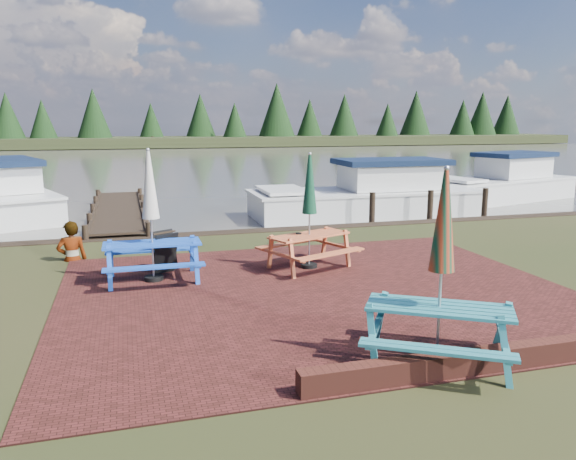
{
  "coord_description": "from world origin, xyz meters",
  "views": [
    {
      "loc": [
        -3.22,
        -8.12,
        3.02
      ],
      "look_at": [
        -0.3,
        1.93,
        1.0
      ],
      "focal_mm": 35.0,
      "sensor_mm": 36.0,
      "label": 1
    }
  ],
  "objects_px": {
    "person": "(70,222)",
    "boat_jetty": "(0,197)",
    "picnic_table_blue": "(152,236)",
    "boat_near": "(370,198)",
    "chalkboard": "(165,252)",
    "jetty": "(119,210)",
    "picnic_table_red": "(309,229)",
    "picnic_table_teal": "(440,297)",
    "boat_far": "(502,185)"
  },
  "relations": [
    {
      "from": "picnic_table_blue",
      "to": "boat_near",
      "type": "bearing_deg",
      "value": 42.52
    },
    {
      "from": "picnic_table_red",
      "to": "boat_near",
      "type": "height_order",
      "value": "picnic_table_red"
    },
    {
      "from": "picnic_table_teal",
      "to": "jetty",
      "type": "distance_m",
      "value": 14.07
    },
    {
      "from": "boat_far",
      "to": "person",
      "type": "bearing_deg",
      "value": 97.24
    },
    {
      "from": "chalkboard",
      "to": "picnic_table_red",
      "type": "bearing_deg",
      "value": -39.88
    },
    {
      "from": "chalkboard",
      "to": "boat_jetty",
      "type": "xyz_separation_m",
      "value": [
        -4.89,
        9.91,
        0.03
      ]
    },
    {
      "from": "picnic_table_teal",
      "to": "picnic_table_blue",
      "type": "relative_size",
      "value": 0.99
    },
    {
      "from": "boat_jetty",
      "to": "person",
      "type": "relative_size",
      "value": 4.61
    },
    {
      "from": "chalkboard",
      "to": "boat_far",
      "type": "distance_m",
      "value": 16.57
    },
    {
      "from": "jetty",
      "to": "boat_far",
      "type": "distance_m",
      "value": 15.25
    },
    {
      "from": "jetty",
      "to": "person",
      "type": "height_order",
      "value": "person"
    },
    {
      "from": "picnic_table_red",
      "to": "jetty",
      "type": "xyz_separation_m",
      "value": [
        -3.88,
        8.57,
        -0.72
      ]
    },
    {
      "from": "picnic_table_red",
      "to": "boat_near",
      "type": "distance_m",
      "value": 8.18
    },
    {
      "from": "jetty",
      "to": "person",
      "type": "bearing_deg",
      "value": -98.32
    },
    {
      "from": "picnic_table_blue",
      "to": "picnic_table_teal",
      "type": "bearing_deg",
      "value": -55.45
    },
    {
      "from": "picnic_table_red",
      "to": "boat_far",
      "type": "xyz_separation_m",
      "value": [
        11.36,
        8.91,
        -0.39
      ]
    },
    {
      "from": "picnic_table_teal",
      "to": "picnic_table_red",
      "type": "distance_m",
      "value": 4.91
    },
    {
      "from": "boat_near",
      "to": "boat_far",
      "type": "bearing_deg",
      "value": -72.41
    },
    {
      "from": "picnic_table_teal",
      "to": "jetty",
      "type": "height_order",
      "value": "picnic_table_teal"
    },
    {
      "from": "boat_far",
      "to": "person",
      "type": "distance_m",
      "value": 17.58
    },
    {
      "from": "chalkboard",
      "to": "person",
      "type": "bearing_deg",
      "value": 109.99
    },
    {
      "from": "picnic_table_blue",
      "to": "boat_near",
      "type": "relative_size",
      "value": 0.32
    },
    {
      "from": "chalkboard",
      "to": "boat_near",
      "type": "distance_m",
      "value": 9.74
    },
    {
      "from": "chalkboard",
      "to": "boat_far",
      "type": "relative_size",
      "value": 0.11
    },
    {
      "from": "boat_jetty",
      "to": "boat_far",
      "type": "xyz_separation_m",
      "value": [
        19.17,
        -1.49,
        -0.01
      ]
    },
    {
      "from": "boat_jetty",
      "to": "picnic_table_blue",
      "type": "bearing_deg",
      "value": -86.27
    },
    {
      "from": "jetty",
      "to": "picnic_table_blue",
      "type": "bearing_deg",
      "value": -85.36
    },
    {
      "from": "boat_near",
      "to": "person",
      "type": "xyz_separation_m",
      "value": [
        -9.31,
        -4.75,
        0.44
      ]
    },
    {
      "from": "picnic_table_red",
      "to": "person",
      "type": "xyz_separation_m",
      "value": [
        -4.83,
        2.08,
        0.04
      ]
    },
    {
      "from": "person",
      "to": "boat_far",
      "type": "bearing_deg",
      "value": -165.44
    },
    {
      "from": "chalkboard",
      "to": "jetty",
      "type": "xyz_separation_m",
      "value": [
        -0.97,
        8.07,
        -0.32
      ]
    },
    {
      "from": "boat_jetty",
      "to": "picnic_table_red",
      "type": "bearing_deg",
      "value": -73.18
    },
    {
      "from": "jetty",
      "to": "picnic_table_teal",
      "type": "bearing_deg",
      "value": -73.57
    },
    {
      "from": "picnic_table_blue",
      "to": "chalkboard",
      "type": "xyz_separation_m",
      "value": [
        0.27,
        0.58,
        -0.45
      ]
    },
    {
      "from": "person",
      "to": "boat_jetty",
      "type": "bearing_deg",
      "value": -78.64
    },
    {
      "from": "picnic_table_red",
      "to": "person",
      "type": "bearing_deg",
      "value": 134.74
    },
    {
      "from": "chalkboard",
      "to": "boat_jetty",
      "type": "bearing_deg",
      "value": 85.96
    },
    {
      "from": "picnic_table_teal",
      "to": "boat_far",
      "type": "distance_m",
      "value": 17.84
    },
    {
      "from": "chalkboard",
      "to": "boat_near",
      "type": "height_order",
      "value": "boat_near"
    },
    {
      "from": "picnic_table_red",
      "to": "boat_far",
      "type": "distance_m",
      "value": 14.45
    },
    {
      "from": "picnic_table_blue",
      "to": "chalkboard",
      "type": "height_order",
      "value": "picnic_table_blue"
    },
    {
      "from": "picnic_table_teal",
      "to": "boat_jetty",
      "type": "bearing_deg",
      "value": 149.43
    },
    {
      "from": "picnic_table_teal",
      "to": "jetty",
      "type": "xyz_separation_m",
      "value": [
        -3.97,
        13.48,
        -0.75
      ]
    },
    {
      "from": "picnic_table_blue",
      "to": "boat_jetty",
      "type": "bearing_deg",
      "value": 114.18
    },
    {
      "from": "picnic_table_blue",
      "to": "person",
      "type": "height_order",
      "value": "picnic_table_blue"
    },
    {
      "from": "jetty",
      "to": "boat_near",
      "type": "xyz_separation_m",
      "value": [
        8.36,
        -1.73,
        0.32
      ]
    },
    {
      "from": "chalkboard",
      "to": "jetty",
      "type": "relative_size",
      "value": 0.09
    },
    {
      "from": "chalkboard",
      "to": "boat_jetty",
      "type": "distance_m",
      "value": 11.05
    },
    {
      "from": "picnic_table_blue",
      "to": "picnic_table_red",
      "type": "bearing_deg",
      "value": 1.99
    },
    {
      "from": "jetty",
      "to": "boat_far",
      "type": "relative_size",
      "value": 1.24
    }
  ]
}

